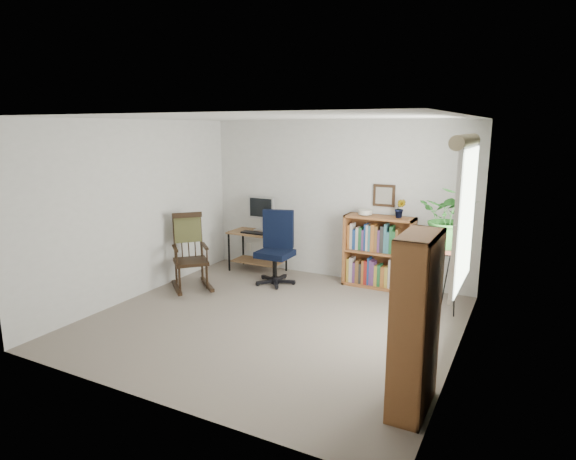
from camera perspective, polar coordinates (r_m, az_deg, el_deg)
The scene contains 18 objects.
floor at distance 5.92m, azimuth -1.81°, elevation -10.72°, with size 4.20×4.00×0.00m, color gray.
ceiling at distance 5.46m, azimuth -1.99°, elevation 13.18°, with size 4.20×4.00×0.00m, color silver.
wall_back at distance 7.35m, azimuth 5.76°, elevation 3.48°, with size 4.20×0.00×2.40m, color silver.
wall_front at distance 4.00m, azimuth -16.10°, elevation -4.33°, with size 4.20×0.00×2.40m, color silver.
wall_left at distance 6.83m, azimuth -17.47°, elevation 2.31°, with size 0.00×4.00×2.40m, color silver.
wall_right at distance 4.92m, azimuth 19.99°, elevation -1.53°, with size 0.00×4.00×2.40m, color silver.
window at distance 5.17m, azimuth 20.16°, elevation 1.37°, with size 0.12×1.20×1.50m, color silver, non-canonical shape.
desk at distance 7.80m, azimuth -3.62°, elevation -2.56°, with size 0.90×0.49×0.65m, color olive, non-canonical shape.
monitor at distance 7.79m, azimuth -3.15°, elevation 1.97°, with size 0.46×0.16×0.56m, color #AFAFB3, non-canonical shape.
keyboard at distance 7.62m, azimuth -4.12°, elevation -0.32°, with size 0.40×0.15×0.03m, color black.
office_chair at distance 7.10m, azimuth -1.55°, elevation -2.13°, with size 0.60×0.60×1.10m, color black, non-canonical shape.
rocking_chair at distance 7.02m, azimuth -11.49°, elevation -2.50°, with size 0.57×0.96×1.11m, color black, non-canonical shape.
low_bookshelf at distance 7.08m, azimuth 10.68°, elevation -2.58°, with size 1.00×0.33×1.05m, color #965A31, non-canonical shape.
tall_bookshelf at distance 4.07m, azimuth 14.88°, elevation -10.72°, with size 0.28×0.65×1.49m, color #965A31, non-canonical shape.
plant_stand at distance 6.21m, azimuth 18.16°, elevation -5.60°, with size 0.26×0.26×0.94m, color black, non-canonical shape.
spider_plant at distance 5.98m, azimuth 18.88°, elevation 4.81°, with size 1.69×1.88×1.46m, color #256322.
potted_plant_small at distance 6.90m, azimuth 13.12°, elevation 1.85°, with size 0.13×0.24×0.11m, color #256322.
framed_picture at distance 7.07m, azimuth 11.29°, elevation 4.01°, with size 0.32×0.04×0.32m, color black, non-canonical shape.
Camera 1 is at (2.68, -4.76, 2.30)m, focal length 30.00 mm.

